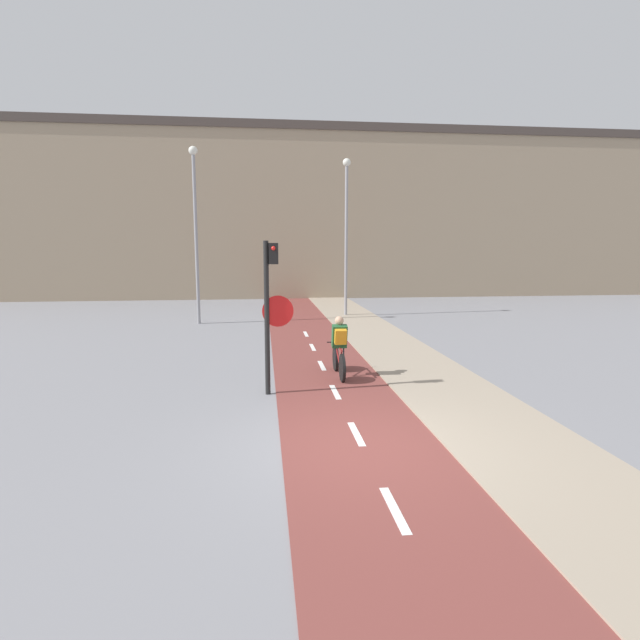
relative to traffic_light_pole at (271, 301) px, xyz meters
The scene contains 8 objects.
ground_plane 3.95m from the traffic_light_pole, 65.83° to the right, with size 120.00×120.00×0.00m, color gray.
bike_lane 3.94m from the traffic_light_pole, 65.80° to the right, with size 2.59×60.00×0.02m.
sidewalk_strip 5.35m from the traffic_light_pole, 38.49° to the right, with size 2.40×60.00×0.05m.
building_row_background 23.26m from the traffic_light_pole, 86.55° to the left, with size 60.00×5.20×10.70m.
traffic_light_pole is the anchor object (origin of this frame).
street_lamp_far 11.23m from the traffic_light_pole, 105.05° to the left, with size 0.36×0.36×7.20m.
street_lamp_sidewalk 13.05m from the traffic_light_pole, 73.34° to the left, with size 0.36×0.36×7.15m.
cyclist_near 2.50m from the traffic_light_pole, 37.30° to the left, with size 0.46×1.78×1.51m.
Camera 1 is at (-1.54, -7.50, 3.16)m, focal length 28.00 mm.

